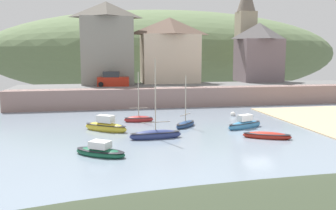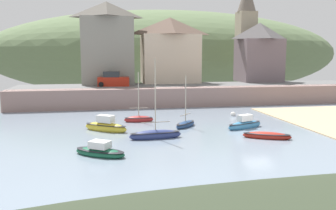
{
  "view_description": "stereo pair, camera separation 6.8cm",
  "coord_description": "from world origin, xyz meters",
  "px_view_note": "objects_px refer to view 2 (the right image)",
  "views": [
    {
      "loc": [
        -12.96,
        -27.73,
        6.62
      ],
      "look_at": [
        -6.98,
        3.7,
        2.11
      ],
      "focal_mm": 38.88,
      "sensor_mm": 36.0,
      "label": 1
    },
    {
      "loc": [
        -12.89,
        -27.74,
        6.62
      ],
      "look_at": [
        -6.98,
        3.7,
        2.11
      ],
      "focal_mm": 38.88,
      "sensor_mm": 36.0,
      "label": 2
    }
  ],
  "objects_px": {
    "dinghy_open_wooden": "(139,119)",
    "sailboat_tall_mast": "(185,124)",
    "motorboat_with_cabin": "(106,126)",
    "parked_car_near_slipway": "(113,80)",
    "waterfront_building_left": "(107,42)",
    "fishing_boat_green": "(267,136)",
    "mooring_buoy": "(233,114)",
    "waterfront_building_centre": "(170,50)",
    "rowboat_small_beached": "(155,135)",
    "sailboat_nearest_shore": "(245,124)",
    "church_with_spire": "(246,29)",
    "sailboat_blue_trim": "(100,151)",
    "waterfront_building_right": "(259,52)"
  },
  "relations": [
    {
      "from": "sailboat_blue_trim",
      "to": "rowboat_small_beached",
      "type": "bearing_deg",
      "value": 77.77
    },
    {
      "from": "church_with_spire",
      "to": "sailboat_tall_mast",
      "type": "relative_size",
      "value": 3.31
    },
    {
      "from": "waterfront_building_right",
      "to": "church_with_spire",
      "type": "bearing_deg",
      "value": 98.21
    },
    {
      "from": "church_with_spire",
      "to": "waterfront_building_centre",
      "type": "bearing_deg",
      "value": -163.36
    },
    {
      "from": "waterfront_building_right",
      "to": "parked_car_near_slipway",
      "type": "height_order",
      "value": "waterfront_building_right"
    },
    {
      "from": "dinghy_open_wooden",
      "to": "sailboat_tall_mast",
      "type": "relative_size",
      "value": 1.05
    },
    {
      "from": "sailboat_blue_trim",
      "to": "parked_car_near_slipway",
      "type": "distance_m",
      "value": 25.07
    },
    {
      "from": "waterfront_building_left",
      "to": "motorboat_with_cabin",
      "type": "height_order",
      "value": "waterfront_building_left"
    },
    {
      "from": "waterfront_building_centre",
      "to": "parked_car_near_slipway",
      "type": "distance_m",
      "value": 10.44
    },
    {
      "from": "sailboat_nearest_shore",
      "to": "mooring_buoy",
      "type": "bearing_deg",
      "value": 54.37
    },
    {
      "from": "church_with_spire",
      "to": "motorboat_with_cabin",
      "type": "distance_m",
      "value": 36.05
    },
    {
      "from": "rowboat_small_beached",
      "to": "motorboat_with_cabin",
      "type": "distance_m",
      "value": 5.25
    },
    {
      "from": "church_with_spire",
      "to": "parked_car_near_slipway",
      "type": "bearing_deg",
      "value": -158.79
    },
    {
      "from": "parked_car_near_slipway",
      "to": "waterfront_building_right",
      "type": "bearing_deg",
      "value": 17.54
    },
    {
      "from": "waterfront_building_left",
      "to": "church_with_spire",
      "type": "xyz_separation_m",
      "value": [
        22.49,
        4.0,
        2.42
      ]
    },
    {
      "from": "church_with_spire",
      "to": "dinghy_open_wooden",
      "type": "xyz_separation_m",
      "value": [
        -19.97,
        -21.8,
        -10.38
      ]
    },
    {
      "from": "motorboat_with_cabin",
      "to": "parked_car_near_slipway",
      "type": "height_order",
      "value": "parked_car_near_slipway"
    },
    {
      "from": "fishing_boat_green",
      "to": "motorboat_with_cabin",
      "type": "relative_size",
      "value": 0.95
    },
    {
      "from": "fishing_boat_green",
      "to": "parked_car_near_slipway",
      "type": "relative_size",
      "value": 0.9
    },
    {
      "from": "fishing_boat_green",
      "to": "sailboat_nearest_shore",
      "type": "height_order",
      "value": "sailboat_nearest_shore"
    },
    {
      "from": "sailboat_nearest_shore",
      "to": "sailboat_tall_mast",
      "type": "bearing_deg",
      "value": 138.61
    },
    {
      "from": "fishing_boat_green",
      "to": "mooring_buoy",
      "type": "distance_m",
      "value": 10.51
    },
    {
      "from": "sailboat_nearest_shore",
      "to": "church_with_spire",
      "type": "bearing_deg",
      "value": 43.73
    },
    {
      "from": "dinghy_open_wooden",
      "to": "sailboat_nearest_shore",
      "type": "xyz_separation_m",
      "value": [
        9.03,
        -4.93,
        0.08
      ]
    },
    {
      "from": "waterfront_building_left",
      "to": "rowboat_small_beached",
      "type": "height_order",
      "value": "waterfront_building_left"
    },
    {
      "from": "sailboat_tall_mast",
      "to": "sailboat_blue_trim",
      "type": "bearing_deg",
      "value": 178.5
    },
    {
      "from": "rowboat_small_beached",
      "to": "parked_car_near_slipway",
      "type": "distance_m",
      "value": 21.03
    },
    {
      "from": "fishing_boat_green",
      "to": "waterfront_building_right",
      "type": "bearing_deg",
      "value": 93.27
    },
    {
      "from": "rowboat_small_beached",
      "to": "dinghy_open_wooden",
      "type": "xyz_separation_m",
      "value": [
        -0.53,
        7.39,
        -0.03
      ]
    },
    {
      "from": "dinghy_open_wooden",
      "to": "sailboat_tall_mast",
      "type": "height_order",
      "value": "dinghy_open_wooden"
    },
    {
      "from": "motorboat_with_cabin",
      "to": "parked_car_near_slipway",
      "type": "bearing_deg",
      "value": 121.75
    },
    {
      "from": "waterfront_building_right",
      "to": "fishing_boat_green",
      "type": "height_order",
      "value": "waterfront_building_right"
    },
    {
      "from": "waterfront_building_centre",
      "to": "sailboat_tall_mast",
      "type": "distance_m",
      "value": 22.41
    },
    {
      "from": "dinghy_open_wooden",
      "to": "waterfront_building_left",
      "type": "bearing_deg",
      "value": 101.19
    },
    {
      "from": "sailboat_tall_mast",
      "to": "sailboat_nearest_shore",
      "type": "bearing_deg",
      "value": -65.64
    },
    {
      "from": "waterfront_building_right",
      "to": "parked_car_near_slipway",
      "type": "xyz_separation_m",
      "value": [
        -22.48,
        -4.5,
        -3.76
      ]
    },
    {
      "from": "mooring_buoy",
      "to": "sailboat_nearest_shore",
      "type": "bearing_deg",
      "value": -101.64
    },
    {
      "from": "dinghy_open_wooden",
      "to": "mooring_buoy",
      "type": "distance_m",
      "value": 10.45
    },
    {
      "from": "church_with_spire",
      "to": "parked_car_near_slipway",
      "type": "xyz_separation_m",
      "value": [
        -21.91,
        -8.5,
        -7.45
      ]
    },
    {
      "from": "parked_car_near_slipway",
      "to": "waterfront_building_centre",
      "type": "bearing_deg",
      "value": 34.06
    },
    {
      "from": "fishing_boat_green",
      "to": "parked_car_near_slipway",
      "type": "height_order",
      "value": "parked_car_near_slipway"
    },
    {
      "from": "sailboat_tall_mast",
      "to": "mooring_buoy",
      "type": "height_order",
      "value": "sailboat_tall_mast"
    },
    {
      "from": "waterfront_building_centre",
      "to": "dinghy_open_wooden",
      "type": "height_order",
      "value": "waterfront_building_centre"
    },
    {
      "from": "dinghy_open_wooden",
      "to": "parked_car_near_slipway",
      "type": "distance_m",
      "value": 13.75
    },
    {
      "from": "sailboat_nearest_shore",
      "to": "dinghy_open_wooden",
      "type": "bearing_deg",
      "value": 127.36
    },
    {
      "from": "sailboat_blue_trim",
      "to": "fishing_boat_green",
      "type": "height_order",
      "value": "sailboat_blue_trim"
    },
    {
      "from": "rowboat_small_beached",
      "to": "fishing_boat_green",
      "type": "relative_size",
      "value": 1.68
    },
    {
      "from": "motorboat_with_cabin",
      "to": "waterfront_building_centre",
      "type": "bearing_deg",
      "value": 101.68
    },
    {
      "from": "sailboat_nearest_shore",
      "to": "parked_car_near_slipway",
      "type": "bearing_deg",
      "value": 97.02
    },
    {
      "from": "sailboat_tall_mast",
      "to": "mooring_buoy",
      "type": "relative_size",
      "value": 8.59
    }
  ]
}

